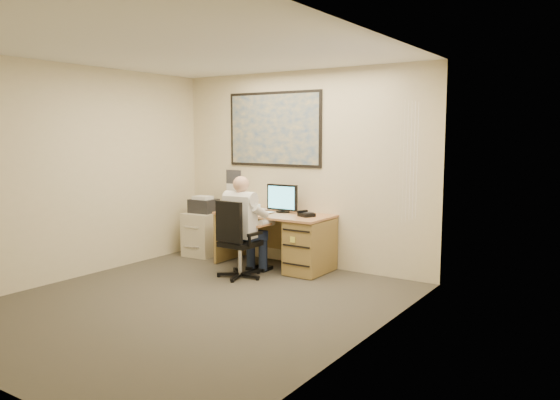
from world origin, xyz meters
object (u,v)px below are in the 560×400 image
Objects in this scene: filing_cabinet at (204,230)px; person at (241,227)px; desk at (296,238)px; office_chair at (238,255)px.

filing_cabinet is 0.69× the size of person.
desk is at bearing 57.17° from person.
filing_cabinet is 0.90× the size of office_chair.
desk is 1.77× the size of filing_cabinet.
desk is 1.66m from filing_cabinet.
person is (-0.00, 0.08, 0.36)m from office_chair.
desk reaches higher than filing_cabinet.
office_chair is 0.77× the size of person.
desk is 1.59× the size of office_chair.
person is at bearing 92.55° from office_chair.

